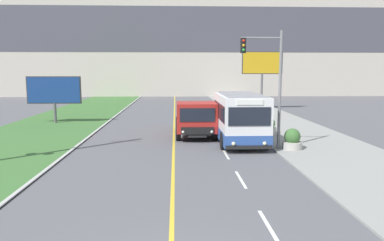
% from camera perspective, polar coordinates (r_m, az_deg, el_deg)
% --- Properties ---
extents(lane_marking_centre, '(2.88, 140.00, 0.01)m').
position_cam_1_polar(lane_marking_centre, '(10.65, -0.80, -16.72)').
color(lane_marking_centre, gold).
rests_on(lane_marking_centre, ground_plane).
extents(apartment_block_background, '(80.00, 8.04, 20.70)m').
position_cam_1_polar(apartment_block_background, '(65.95, -2.69, 12.92)').
color(apartment_block_background, beige).
rests_on(apartment_block_background, ground_plane).
extents(city_bus, '(2.68, 5.76, 3.01)m').
position_cam_1_polar(city_bus, '(22.42, 7.34, 0.28)').
color(city_bus, white).
rests_on(city_bus, ground_plane).
extents(dump_truck, '(2.58, 6.39, 2.36)m').
position_cam_1_polar(dump_truck, '(24.48, 0.55, 0.25)').
color(dump_truck, black).
rests_on(dump_truck, ground_plane).
extents(traffic_light_mast, '(2.28, 0.32, 6.49)m').
position_cam_1_polar(traffic_light_mast, '(20.75, 11.70, 6.73)').
color(traffic_light_mast, slate).
rests_on(traffic_light_mast, ground_plane).
extents(billboard_large, '(4.49, 0.24, 6.37)m').
position_cam_1_polar(billboard_large, '(42.30, 10.65, 8.26)').
color(billboard_large, '#59595B').
rests_on(billboard_large, ground_plane).
extents(billboard_small, '(4.40, 0.24, 3.87)m').
position_cam_1_polar(billboard_small, '(32.91, -20.29, 4.23)').
color(billboard_small, '#59595B').
rests_on(billboard_small, ground_plane).
extents(planter_round_near, '(1.10, 1.10, 1.14)m').
position_cam_1_polar(planter_round_near, '(21.29, 15.02, -2.90)').
color(planter_round_near, '#B7B2A8').
rests_on(planter_round_near, sidewalk_right).
extents(planter_round_second, '(1.04, 1.04, 1.12)m').
position_cam_1_polar(planter_round_second, '(25.97, 11.63, -0.92)').
color(planter_round_second, '#B7B2A8').
rests_on(planter_round_second, sidewalk_right).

